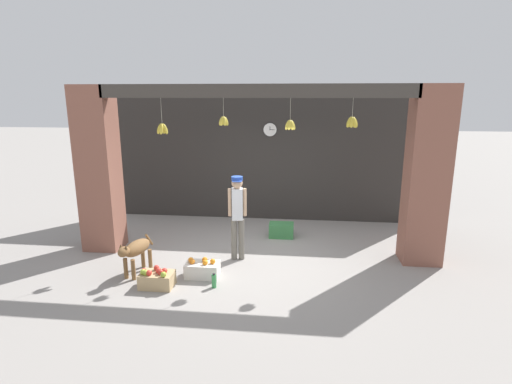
{
  "coord_description": "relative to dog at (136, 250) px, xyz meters",
  "views": [
    {
      "loc": [
        0.83,
        -7.04,
        3.05
      ],
      "look_at": [
        0.0,
        0.39,
        1.23
      ],
      "focal_mm": 28.0,
      "sensor_mm": 36.0,
      "label": 1
    }
  ],
  "objects": [
    {
      "name": "ground_plane",
      "position": [
        1.95,
        0.86,
        -0.45
      ],
      "size": [
        60.0,
        60.0,
        0.0
      ],
      "primitive_type": "plane",
      "color": "gray"
    },
    {
      "name": "shopkeeper",
      "position": [
        1.65,
        0.85,
        0.49
      ],
      "size": [
        0.34,
        0.27,
        1.61
      ],
      "rotation": [
        0.0,
        0.0,
        3.29
      ],
      "color": "#6B665B",
      "rests_on": "ground_plane"
    },
    {
      "name": "fruit_crate_oranges",
      "position": [
        1.16,
        0.03,
        -0.31
      ],
      "size": [
        0.57,
        0.36,
        0.34
      ],
      "color": "silver",
      "rests_on": "ground_plane"
    },
    {
      "name": "water_bottle",
      "position": [
        1.44,
        -0.34,
        -0.34
      ],
      "size": [
        0.08,
        0.08,
        0.24
      ],
      "color": "#38934C",
      "rests_on": "ground_plane"
    },
    {
      "name": "storefront_awning",
      "position": [
        1.97,
        0.98,
        2.64
      ],
      "size": [
        5.61,
        0.31,
        0.91
      ],
      "color": "#3D3833"
    },
    {
      "name": "dog",
      "position": [
        0.0,
        0.0,
        0.0
      ],
      "size": [
        0.4,
        0.92,
        0.67
      ],
      "rotation": [
        0.0,
        0.0,
        -1.81
      ],
      "color": "brown",
      "rests_on": "ground_plane"
    },
    {
      "name": "shop_pillar_right",
      "position": [
        5.06,
        1.16,
        1.17
      ],
      "size": [
        0.7,
        0.6,
        3.25
      ],
      "primitive_type": "cube",
      "color": "brown",
      "rests_on": "ground_plane"
    },
    {
      "name": "shop_back_wall",
      "position": [
        1.95,
        3.55,
        1.17
      ],
      "size": [
        7.51,
        0.12,
        3.25
      ],
      "primitive_type": "cube",
      "color": "#2D2B28",
      "rests_on": "ground_plane"
    },
    {
      "name": "fruit_crate_apples",
      "position": [
        0.51,
        -0.42,
        -0.31
      ],
      "size": [
        0.53,
        0.36,
        0.33
      ],
      "color": "tan",
      "rests_on": "ground_plane"
    },
    {
      "name": "produce_box_green",
      "position": [
        2.41,
        2.17,
        -0.29
      ],
      "size": [
        0.53,
        0.33,
        0.32
      ],
      "primitive_type": "cube",
      "color": "#387A42",
      "rests_on": "ground_plane"
    },
    {
      "name": "wall_clock",
      "position": [
        2.05,
        3.47,
        1.8
      ],
      "size": [
        0.33,
        0.03,
        0.33
      ],
      "color": "black"
    },
    {
      "name": "shop_pillar_left",
      "position": [
        -1.15,
        1.16,
        1.17
      ],
      "size": [
        0.7,
        0.6,
        3.25
      ],
      "primitive_type": "cube",
      "color": "brown",
      "rests_on": "ground_plane"
    }
  ]
}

